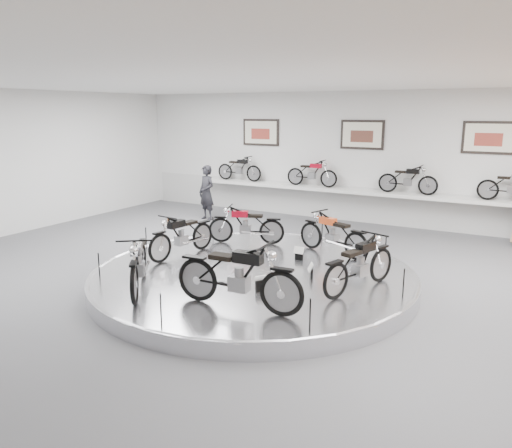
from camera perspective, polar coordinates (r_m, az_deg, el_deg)
The scene contains 21 objects.
floor at distance 9.84m, azimuth -1.20°, elevation -7.43°, with size 16.00×16.00×0.00m, color #555558.
ceiling at distance 9.25m, azimuth -1.32°, elevation 16.50°, with size 16.00×16.00×0.00m, color white.
wall_back at distance 15.73m, azimuth 11.95°, elevation 7.41°, with size 16.00×16.00×0.00m, color silver.
dado_band at distance 15.90m, azimuth 11.69°, elevation 2.20°, with size 15.68×0.04×1.10m, color #BCBCBA.
display_platform at distance 10.03m, azimuth -0.32°, elevation -6.12°, with size 6.40×6.40×0.30m, color silver.
platform_rim at distance 9.99m, azimuth -0.33°, elevation -5.47°, with size 6.40×6.40×0.10m, color #B2B2BA.
shelf at distance 15.57m, azimuth 11.45°, elevation 3.66°, with size 11.00×0.55×0.10m, color silver.
poster_left at distance 17.03m, azimuth 0.55°, elevation 10.43°, with size 1.35×0.06×0.88m, color silver.
poster_center at distance 15.64m, azimuth 12.03°, elevation 9.95°, with size 1.35×0.06×0.88m, color silver.
poster_right at distance 14.97m, azimuth 25.05°, elevation 8.93°, with size 1.35×0.06×0.88m, color silver.
shelf_bike_a at distance 17.25m, azimuth -1.93°, elevation 6.18°, with size 1.22×0.42×0.73m, color black, non-canonical shape.
shelf_bike_b at distance 16.03m, azimuth 6.39°, elevation 5.60°, with size 1.22×0.42×0.73m, color maroon, non-canonical shape.
shelf_bike_c at distance 15.12m, azimuth 16.94°, elevation 4.69°, with size 1.22×0.42×0.73m, color black, non-canonical shape.
shelf_bike_d at distance 14.79m, azimuth 27.19°, elevation 3.66°, with size 1.22×0.42×0.73m, color silver, non-canonical shape.
bike_a at distance 11.09m, azimuth 8.78°, elevation -1.09°, with size 1.60×0.56×0.94m, color #D4491B, non-canonical shape.
bike_b at distance 11.87m, azimuth -1.14°, elevation -0.07°, with size 1.55×0.55×0.91m, color maroon, non-canonical shape.
bike_c at distance 10.95m, azimuth -8.48°, elevation -1.23°, with size 1.62×0.57×0.95m, color black, non-canonical shape.
bike_d at distance 9.02m, azimuth -13.29°, elevation -4.23°, with size 1.75×0.62×1.03m, color silver, non-canonical shape.
bike_e at distance 7.95m, azimuth -2.08°, elevation -5.86°, with size 1.90×0.67×1.12m, color black, non-canonical shape.
bike_f at distance 8.95m, azimuth 11.78°, elevation -4.45°, with size 1.67×0.59×0.98m, color black, non-canonical shape.
visitor at distance 15.91m, azimuth -5.67°, elevation 3.58°, with size 0.64×0.42×1.74m, color black.
Camera 1 is at (4.71, -7.94, 3.40)m, focal length 35.00 mm.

